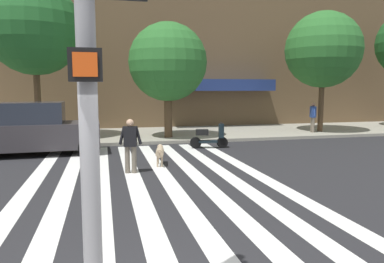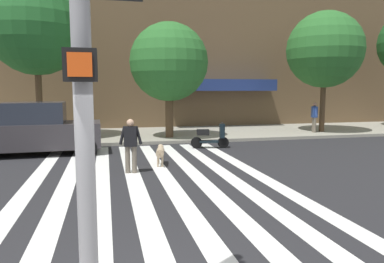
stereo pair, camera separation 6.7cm
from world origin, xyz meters
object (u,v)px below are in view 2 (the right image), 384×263
object	(u,v)px
parked_car_behind_first	(38,130)
street_tree_middle	(169,62)
parked_scooter	(210,137)
pedestrian_dog_walker	(131,143)
street_tree_nearest	(36,29)
pedestrian_bystander	(314,115)
dog_on_leash	(160,152)
street_tree_further	(325,50)

from	to	relation	value
parked_car_behind_first	street_tree_middle	size ratio (longest dim) A/B	0.83
parked_car_behind_first	parked_scooter	bearing A→B (deg)	-1.37
parked_scooter	street_tree_middle	size ratio (longest dim) A/B	0.29
parked_scooter	pedestrian_dog_walker	world-z (taller)	pedestrian_dog_walker
street_tree_middle	parked_car_behind_first	bearing A→B (deg)	-155.14
street_tree_nearest	pedestrian_dog_walker	size ratio (longest dim) A/B	4.47
parked_car_behind_first	pedestrian_bystander	bearing A→B (deg)	11.30
parked_car_behind_first	parked_scooter	size ratio (longest dim) A/B	2.84
parked_scooter	dog_on_leash	distance (m)	3.89
parked_scooter	street_tree_further	size ratio (longest dim) A/B	0.25
street_tree_middle	pedestrian_dog_walker	bearing A→B (deg)	-109.37
pedestrian_dog_walker	dog_on_leash	xyz separation A→B (m)	(1.03, 0.92, -0.48)
parked_car_behind_first	pedestrian_dog_walker	distance (m)	5.17
street_tree_nearest	dog_on_leash	size ratio (longest dim) A/B	6.66
dog_on_leash	pedestrian_bystander	bearing A→B (deg)	31.91
street_tree_further	pedestrian_dog_walker	distance (m)	13.53
dog_on_leash	pedestrian_dog_walker	bearing A→B (deg)	-138.26
dog_on_leash	pedestrian_bystander	xyz separation A→B (m)	(9.33, 5.81, 0.63)
parked_scooter	street_tree_nearest	size ratio (longest dim) A/B	0.22
street_tree_nearest	dog_on_leash	world-z (taller)	street_tree_nearest
parked_car_behind_first	street_tree_nearest	size ratio (longest dim) A/B	0.63
pedestrian_dog_walker	parked_car_behind_first	bearing A→B (deg)	129.24
parked_scooter	dog_on_leash	size ratio (longest dim) A/B	1.48
pedestrian_dog_walker	dog_on_leash	bearing A→B (deg)	41.74
parked_car_behind_first	street_tree_further	bearing A→B (deg)	11.75
parked_scooter	street_tree_middle	distance (m)	4.50
parked_car_behind_first	pedestrian_dog_walker	size ratio (longest dim) A/B	2.82
street_tree_middle	dog_on_leash	world-z (taller)	street_tree_middle
street_tree_middle	dog_on_leash	size ratio (longest dim) A/B	5.05
street_tree_middle	pedestrian_bystander	world-z (taller)	street_tree_middle
street_tree_nearest	parked_car_behind_first	bearing A→B (deg)	-81.97
street_tree_nearest	pedestrian_dog_walker	world-z (taller)	street_tree_nearest
parked_car_behind_first	street_tree_middle	distance (m)	6.78
parked_car_behind_first	dog_on_leash	distance (m)	5.32
pedestrian_dog_walker	pedestrian_bystander	distance (m)	12.35
dog_on_leash	pedestrian_bystander	world-z (taller)	pedestrian_bystander
parked_car_behind_first	street_tree_middle	xyz separation A→B (m)	(5.59, 2.59, 2.85)
street_tree_nearest	street_tree_further	bearing A→B (deg)	-2.21
street_tree_further	pedestrian_bystander	xyz separation A→B (m)	(-0.63, -0.24, -3.55)
street_tree_middle	pedestrian_bystander	bearing A→B (deg)	0.95
dog_on_leash	street_tree_middle	bearing A→B (deg)	77.19
street_tree_further	dog_on_leash	world-z (taller)	street_tree_further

